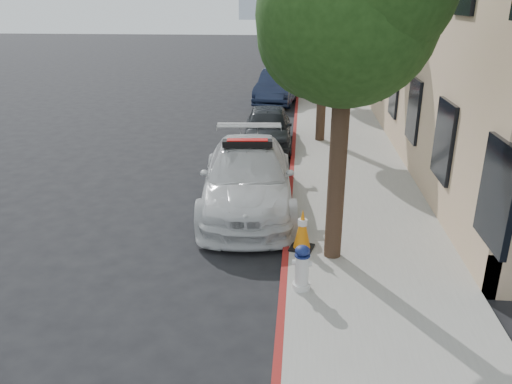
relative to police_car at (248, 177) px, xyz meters
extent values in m
plane|color=black|center=(-1.10, -0.48, -0.73)|extent=(120.00, 120.00, 0.00)
cube|color=gray|center=(2.50, 9.52, -0.65)|extent=(3.20, 50.00, 0.15)
cube|color=maroon|center=(0.96, 9.52, -0.65)|extent=(0.12, 50.00, 0.15)
cylinder|color=black|center=(1.80, -2.48, 1.07)|extent=(0.30, 0.30, 3.30)
sphere|color=#193611|center=(1.80, -2.48, 3.52)|extent=(2.80, 2.80, 2.80)
sphere|color=#193611|center=(1.45, -2.18, 3.22)|extent=(2.10, 2.10, 2.10)
cylinder|color=black|center=(1.80, 5.52, 1.02)|extent=(0.30, 0.30, 3.19)
sphere|color=#193611|center=(1.80, 5.52, 3.41)|extent=(2.60, 2.60, 2.60)
sphere|color=#193611|center=(1.45, 5.82, 3.11)|extent=(1.95, 1.95, 1.95)
cylinder|color=black|center=(1.80, 13.52, 1.13)|extent=(0.30, 0.30, 3.41)
sphere|color=#193611|center=(1.80, 13.52, 3.63)|extent=(3.00, 3.00, 3.00)
sphere|color=#193611|center=(1.45, 13.82, 3.33)|extent=(2.25, 2.25, 2.25)
imported|color=silver|center=(0.00, 0.00, 0.00)|extent=(2.47, 5.15, 1.45)
cube|color=black|center=(0.00, 0.00, 0.78)|extent=(1.12, 0.38, 0.14)
cube|color=#A50A07|center=(0.00, 0.00, 0.84)|extent=(0.92, 0.30, 0.06)
imported|color=black|center=(0.10, 5.05, -0.08)|extent=(1.69, 3.86, 1.29)
imported|color=#161E37|center=(0.10, 12.62, 0.01)|extent=(2.14, 4.67, 1.48)
cylinder|color=silver|center=(1.25, -3.65, -0.53)|extent=(0.29, 0.29, 0.09)
cylinder|color=silver|center=(1.25, -3.65, -0.24)|extent=(0.22, 0.22, 0.50)
ellipsoid|color=navy|center=(1.25, -3.65, 0.10)|extent=(0.24, 0.24, 0.17)
cylinder|color=silver|center=(1.25, -3.65, -0.12)|extent=(0.32, 0.12, 0.09)
cylinder|color=silver|center=(1.25, -3.65, -0.12)|extent=(0.11, 0.17, 0.09)
cube|color=black|center=(1.25, -2.28, -0.56)|extent=(0.50, 0.50, 0.03)
cone|color=orange|center=(1.25, -2.28, -0.17)|extent=(0.32, 0.32, 0.75)
cylinder|color=white|center=(1.25, -2.28, -0.04)|extent=(0.17, 0.17, 0.11)
camera|label=1|loc=(1.15, -10.59, 3.75)|focal=35.00mm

